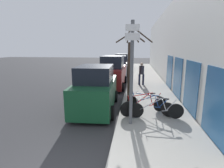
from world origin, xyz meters
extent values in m
plane|color=#333335|center=(0.00, 11.20, 0.00)|extent=(80.00, 80.00, 0.00)
cube|color=#9E9B93|center=(2.60, 14.00, 0.07)|extent=(3.20, 32.00, 0.15)
cube|color=silver|center=(4.35, 14.00, 3.25)|extent=(0.20, 32.00, 6.50)
cube|color=#26598C|center=(4.23, 2.65, 1.33)|extent=(0.03, 2.00, 2.36)
cube|color=#26598C|center=(4.23, 5.33, 1.33)|extent=(0.03, 2.00, 2.36)
cube|color=#26598C|center=(4.23, 8.02, 1.33)|extent=(0.03, 2.00, 2.36)
cube|color=#26598C|center=(4.23, 10.70, 1.33)|extent=(0.03, 2.00, 2.36)
cylinder|color=#595B60|center=(1.54, 3.57, 2.11)|extent=(0.13, 0.13, 3.91)
cube|color=white|center=(1.54, 3.50, 3.79)|extent=(0.50, 0.02, 0.23)
cube|color=white|center=(1.54, 3.50, 3.49)|extent=(0.53, 0.02, 0.26)
cylinder|color=black|center=(1.75, 4.20, 0.48)|extent=(0.66, 0.08, 0.66)
cylinder|color=black|center=(3.42, 4.31, 0.48)|extent=(0.66, 0.08, 0.66)
cylinder|color=#B7B7BC|center=(2.37, 4.24, 0.79)|extent=(0.94, 0.10, 0.54)
cylinder|color=#B7B7BC|center=(2.46, 4.25, 1.02)|extent=(1.09, 0.11, 0.09)
cylinder|color=#B7B7BC|center=(2.92, 4.28, 0.76)|extent=(0.20, 0.05, 0.48)
cylinder|color=#B7B7BC|center=(3.12, 4.29, 0.51)|extent=(0.59, 0.07, 0.08)
cylinder|color=#B7B7BC|center=(3.21, 4.30, 0.74)|extent=(0.44, 0.06, 0.53)
cylinder|color=#B7B7BC|center=(1.83, 4.20, 0.76)|extent=(0.20, 0.05, 0.57)
cube|color=black|center=(3.00, 4.28, 1.01)|extent=(0.21, 0.09, 0.04)
cylinder|color=#99999E|center=(1.91, 4.21, 1.04)|extent=(0.05, 0.44, 0.02)
cylinder|color=black|center=(1.40, 4.28, 0.50)|extent=(0.62, 0.38, 0.70)
cylinder|color=black|center=(2.87, 5.13, 0.50)|extent=(0.62, 0.38, 0.70)
cylinder|color=red|center=(1.95, 4.60, 0.82)|extent=(0.85, 0.51, 0.57)
cylinder|color=red|center=(2.02, 4.64, 1.07)|extent=(0.98, 0.59, 0.09)
cylinder|color=red|center=(2.43, 4.88, 0.80)|extent=(0.20, 0.13, 0.50)
cylinder|color=red|center=(2.61, 4.99, 0.53)|extent=(0.53, 0.32, 0.08)
cylinder|color=red|center=(2.69, 5.03, 0.77)|extent=(0.40, 0.25, 0.56)
cylinder|color=red|center=(1.47, 4.33, 0.80)|extent=(0.19, 0.13, 0.60)
cube|color=black|center=(2.50, 4.92, 1.06)|extent=(0.21, 0.17, 0.04)
cylinder|color=#99999E|center=(1.54, 4.37, 1.10)|extent=(0.24, 0.39, 0.02)
cylinder|color=black|center=(1.58, 5.30, 0.47)|extent=(0.59, 0.33, 0.64)
cylinder|color=black|center=(3.13, 4.50, 0.47)|extent=(0.59, 0.33, 0.64)
cylinder|color=#1E4799|center=(2.16, 5.00, 0.77)|extent=(0.88, 0.48, 0.53)
cylinder|color=#1E4799|center=(2.24, 4.96, 0.99)|extent=(1.02, 0.56, 0.08)
cylinder|color=#1E4799|center=(2.66, 4.74, 0.75)|extent=(0.20, 0.13, 0.46)
cylinder|color=#1E4799|center=(2.86, 4.64, 0.50)|extent=(0.56, 0.31, 0.08)
cylinder|color=#1E4799|center=(2.94, 4.60, 0.72)|extent=(0.42, 0.24, 0.52)
cylinder|color=#1E4799|center=(1.66, 5.26, 0.75)|extent=(0.20, 0.12, 0.56)
cube|color=black|center=(2.74, 4.70, 0.99)|extent=(0.21, 0.16, 0.04)
cylinder|color=#99999E|center=(1.74, 5.22, 1.02)|extent=(0.22, 0.40, 0.02)
cube|color=#144728|center=(-0.26, 5.44, 0.83)|extent=(1.99, 4.37, 1.30)
cube|color=black|center=(-0.25, 5.27, 1.86)|extent=(1.71, 2.30, 0.77)
cylinder|color=black|center=(-1.22, 6.73, 0.32)|extent=(0.25, 0.66, 0.65)
cylinder|color=black|center=(0.57, 6.81, 0.32)|extent=(0.25, 0.66, 0.65)
cylinder|color=black|center=(-1.09, 4.07, 0.32)|extent=(0.25, 0.66, 0.65)
cylinder|color=black|center=(0.69, 4.16, 0.32)|extent=(0.25, 0.66, 0.65)
cube|color=maroon|center=(-0.09, 10.80, 0.88)|extent=(1.74, 4.80, 1.39)
cube|color=black|center=(-0.09, 10.61, 2.03)|extent=(1.57, 2.50, 0.91)
cylinder|color=black|center=(-0.95, 12.29, 0.33)|extent=(0.22, 0.65, 0.65)
cylinder|color=black|center=(0.78, 12.29, 0.33)|extent=(0.22, 0.65, 0.65)
cylinder|color=black|center=(-0.96, 9.31, 0.33)|extent=(0.22, 0.65, 0.65)
cylinder|color=black|center=(0.78, 9.31, 0.33)|extent=(0.22, 0.65, 0.65)
cube|color=silver|center=(-0.24, 16.86, 0.74)|extent=(2.13, 4.67, 1.12)
cube|color=black|center=(-0.23, 16.67, 1.76)|extent=(1.82, 2.47, 0.92)
cylinder|color=black|center=(-1.26, 18.22, 0.33)|extent=(0.26, 0.67, 0.66)
cylinder|color=black|center=(0.62, 18.32, 0.33)|extent=(0.26, 0.67, 0.66)
cylinder|color=black|center=(-1.11, 15.39, 0.33)|extent=(0.26, 0.67, 0.66)
cylinder|color=black|center=(0.77, 15.49, 0.33)|extent=(0.26, 0.67, 0.66)
cube|color=black|center=(-0.22, 22.40, 0.80)|extent=(2.16, 4.77, 1.24)
cube|color=black|center=(-0.23, 22.22, 1.83)|extent=(1.83, 2.53, 0.80)
cylinder|color=black|center=(-1.06, 23.90, 0.33)|extent=(0.26, 0.68, 0.67)
cylinder|color=black|center=(0.81, 23.79, 0.33)|extent=(0.26, 0.68, 0.67)
cylinder|color=black|center=(-1.24, 21.02, 0.33)|extent=(0.26, 0.68, 0.67)
cylinder|color=black|center=(0.63, 20.90, 0.33)|extent=(0.26, 0.68, 0.67)
cylinder|color=#1E2338|center=(2.32, 11.15, 0.58)|extent=(0.16, 0.16, 0.86)
cylinder|color=#1E2338|center=(2.02, 11.15, 0.58)|extent=(0.16, 0.16, 0.86)
cylinder|color=#26262D|center=(2.17, 11.15, 1.35)|extent=(0.39, 0.39, 0.68)
sphere|color=tan|center=(2.17, 11.15, 1.81)|extent=(0.23, 0.23, 0.23)
cylinder|color=#3D2D23|center=(1.33, 6.86, 1.77)|extent=(0.18, 0.18, 3.24)
cylinder|color=#3D2D23|center=(1.96, 7.08, 3.84)|extent=(1.31, 0.52, 0.96)
cylinder|color=#3D2D23|center=(1.24, 7.28, 3.80)|extent=(0.26, 0.91, 0.87)
cylinder|color=#3D2D23|center=(0.94, 6.98, 3.61)|extent=(0.83, 0.33, 0.51)
cylinder|color=#3D2D23|center=(1.57, 6.99, 3.80)|extent=(0.57, 0.35, 0.86)
cylinder|color=#3D2D23|center=(1.72, 6.60, 3.70)|extent=(0.85, 0.60, 0.67)
camera|label=1|loc=(1.69, -2.93, 3.11)|focal=28.00mm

